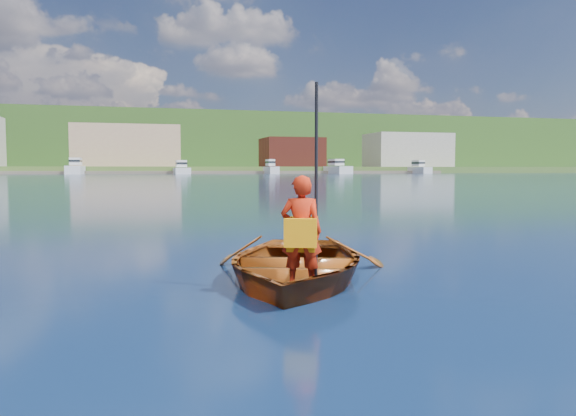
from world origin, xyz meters
The scene contains 8 objects.
ground centered at (0.00, 0.00, 0.00)m, with size 600.00×600.00×0.00m.
rowboat centered at (0.86, -0.01, 0.20)m, with size 3.45×4.03×0.71m.
child_paddler centered at (0.70, -0.91, 0.70)m, with size 0.51×0.43×2.18m.
shoreline centered at (0.00, 236.61, 10.32)m, with size 400.00×140.00×22.00m.
dock centered at (5.96, 148.00, 0.40)m, with size 160.05×6.91×0.80m.
waterfront_buildings centered at (-7.74, 165.00, 7.74)m, with size 202.00×16.00×14.00m.
marina_yachts centered at (3.98, 143.33, 1.42)m, with size 145.10×13.99×4.39m.
hillside_trees centered at (-27.05, 237.09, 17.46)m, with size 292.02×78.65×24.58m.
Camera 1 is at (-0.93, -6.58, 1.36)m, focal length 35.00 mm.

